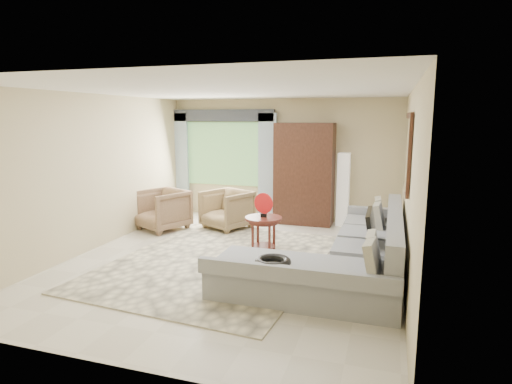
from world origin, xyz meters
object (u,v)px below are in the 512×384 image
(tv_screen, at_px, (371,228))
(armoire, at_px, (304,174))
(coffee_table, at_px, (263,234))
(sectional_sofa, at_px, (350,259))
(armchair_right, at_px, (227,210))
(armchair_left, at_px, (162,210))
(floor_lamp, at_px, (343,190))
(potted_plant, at_px, (179,204))

(tv_screen, relative_size, armoire, 0.35)
(coffee_table, bearing_deg, sectional_sofa, -26.01)
(armchair_right, xyz_separation_m, armoire, (1.38, 0.91, 0.66))
(coffee_table, height_order, armchair_left, armchair_left)
(sectional_sofa, distance_m, armchair_right, 3.28)
(tv_screen, relative_size, armchair_right, 0.87)
(tv_screen, xyz_separation_m, floor_lamp, (-0.70, 2.88, 0.03))
(tv_screen, bearing_deg, floor_lamp, 103.65)
(armchair_right, relative_size, armoire, 0.41)
(coffee_table, xyz_separation_m, armoire, (0.23, 2.18, 0.73))
(sectional_sofa, xyz_separation_m, potted_plant, (-3.98, 2.55, 0.02))
(armchair_left, height_order, armoire, armoire)
(armchair_right, distance_m, floor_lamp, 2.41)
(potted_plant, height_order, floor_lamp, floor_lamp)
(tv_screen, distance_m, armchair_left, 4.34)
(tv_screen, relative_size, armchair_left, 0.84)
(floor_lamp, bearing_deg, tv_screen, -76.35)
(coffee_table, bearing_deg, floor_lamp, 65.34)
(sectional_sofa, distance_m, armchair_left, 4.11)
(armchair_left, xyz_separation_m, potted_plant, (-0.17, 1.02, -0.10))
(sectional_sofa, bearing_deg, floor_lamp, 98.33)
(armchair_right, height_order, potted_plant, armchair_right)
(sectional_sofa, bearing_deg, armchair_right, 142.68)
(potted_plant, distance_m, armoire, 2.87)
(armoire, bearing_deg, floor_lamp, 4.29)
(sectional_sofa, height_order, armchair_left, sectional_sofa)
(armchair_right, bearing_deg, floor_lamp, 49.45)
(armchair_left, distance_m, armchair_right, 1.29)
(armchair_left, height_order, armchair_right, armchair_left)
(coffee_table, xyz_separation_m, potted_plant, (-2.52, 1.84, -0.02))
(tv_screen, bearing_deg, potted_plant, 149.75)
(coffee_table, relative_size, armoire, 0.29)
(sectional_sofa, relative_size, coffee_table, 5.71)
(coffee_table, distance_m, floor_lamp, 2.51)
(armchair_left, xyz_separation_m, armoire, (2.58, 1.36, 0.65))
(potted_plant, xyz_separation_m, floor_lamp, (3.55, 0.41, 0.45))
(tv_screen, height_order, floor_lamp, floor_lamp)
(potted_plant, bearing_deg, coffee_table, -36.12)
(armchair_left, bearing_deg, tv_screen, 5.07)
(sectional_sofa, height_order, tv_screen, tv_screen)
(armchair_left, relative_size, armoire, 0.42)
(coffee_table, xyz_separation_m, floor_lamp, (1.03, 2.24, 0.43))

